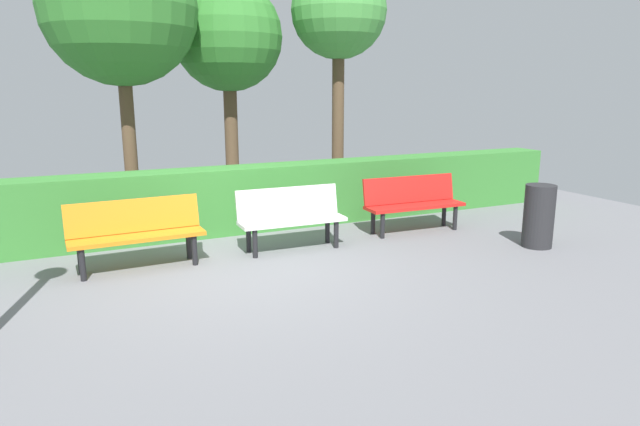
% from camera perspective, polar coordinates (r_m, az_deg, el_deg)
% --- Properties ---
extents(ground_plane, '(16.00, 16.00, 0.00)m').
position_cam_1_polar(ground_plane, '(7.05, -7.36, -5.71)').
color(ground_plane, slate).
extents(bench_red, '(1.64, 0.53, 0.86)m').
position_cam_1_polar(bench_red, '(8.85, 9.51, 1.25)').
color(bench_red, red).
rests_on(bench_red, ground_plane).
extents(bench_white, '(1.51, 0.50, 0.86)m').
position_cam_1_polar(bench_white, '(7.76, -3.02, -0.23)').
color(bench_white, white).
rests_on(bench_white, ground_plane).
extents(bench_orange, '(1.64, 0.51, 0.86)m').
position_cam_1_polar(bench_orange, '(7.29, -18.38, -1.70)').
color(bench_orange, orange).
rests_on(bench_orange, ground_plane).
extents(hedge_row, '(11.28, 0.62, 1.02)m').
position_cam_1_polar(hedge_row, '(8.97, -5.62, 1.67)').
color(hedge_row, '#387F33').
rests_on(hedge_row, ground_plane).
extents(tree_near, '(1.83, 1.83, 4.59)m').
position_cam_1_polar(tree_near, '(11.24, 1.94, 19.85)').
color(tree_near, brown).
rests_on(tree_near, ground_plane).
extents(tree_mid, '(2.03, 2.03, 4.17)m').
position_cam_1_polar(tree_mid, '(10.93, -9.43, 17.31)').
color(tree_mid, brown).
rests_on(tree_mid, ground_plane).
extents(tree_far, '(2.46, 2.46, 4.70)m').
position_cam_1_polar(tree_far, '(9.90, -19.93, 19.14)').
color(tree_far, brown).
rests_on(tree_far, ground_plane).
extents(trash_bin, '(0.42, 0.42, 0.89)m').
position_cam_1_polar(trash_bin, '(8.44, 21.57, -0.30)').
color(trash_bin, '#262628').
rests_on(trash_bin, ground_plane).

